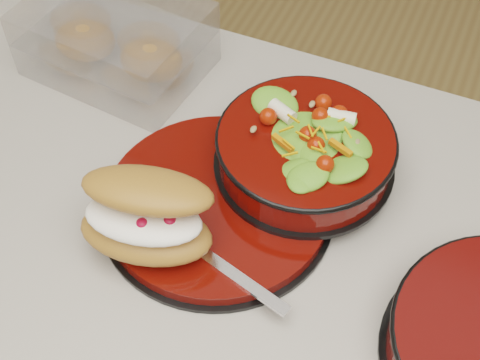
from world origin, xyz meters
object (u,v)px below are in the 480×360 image
at_px(croissant, 147,216).
at_px(fork, 214,261).
at_px(salad_bowl, 306,146).
at_px(dinner_plate, 218,204).
at_px(pastry_box, 116,41).

distance_m(croissant, fork, 0.09).
xyz_separation_m(croissant, fork, (0.08, 0.00, -0.04)).
bearing_deg(croissant, salad_bowl, 42.74).
distance_m(dinner_plate, salad_bowl, 0.12).
bearing_deg(fork, salad_bowl, 1.26).
height_order(croissant, pastry_box, croissant).
height_order(salad_bowl, croissant, salad_bowl).
xyz_separation_m(dinner_plate, salad_bowl, (0.07, 0.09, 0.04)).
bearing_deg(fork, dinner_plate, 37.82).
bearing_deg(pastry_box, salad_bowl, -9.57).
distance_m(fork, pastry_box, 0.36).
xyz_separation_m(salad_bowl, croissant, (-0.12, -0.16, 0.01)).
bearing_deg(fork, pastry_box, 61.69).
height_order(dinner_plate, pastry_box, pastry_box).
relative_size(croissant, fork, 0.89).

